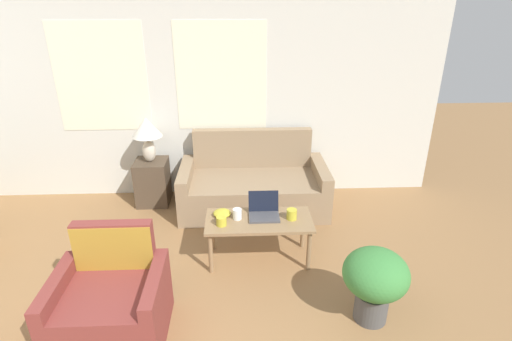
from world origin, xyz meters
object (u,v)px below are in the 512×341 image
(couch, at_px, (253,186))
(armchair, at_px, (112,304))
(coffee_table, at_px, (259,224))
(cup_yellow, at_px, (237,214))
(cup_white, at_px, (292,214))
(cup_navy, at_px, (221,221))
(snack_bowl, at_px, (222,213))
(laptop, at_px, (264,211))
(potted_plant, at_px, (375,279))
(table_lamp, at_px, (147,131))

(couch, xyz_separation_m, armchair, (-1.18, -2.02, 0.00))
(couch, height_order, coffee_table, couch)
(cup_yellow, height_order, cup_white, cup_yellow)
(cup_navy, distance_m, snack_bowl, 0.17)
(armchair, xyz_separation_m, cup_white, (1.50, 0.90, 0.24))
(cup_white, bearing_deg, couch, 106.28)
(cup_white, bearing_deg, snack_bowl, 172.46)
(armchair, height_order, cup_navy, armchair)
(laptop, relative_size, cup_yellow, 2.81)
(potted_plant, bearing_deg, laptop, 131.61)
(table_lamp, height_order, potted_plant, table_lamp)
(armchair, height_order, table_lamp, table_lamp)
(couch, distance_m, table_lamp, 1.46)
(couch, height_order, cup_navy, couch)
(armchair, xyz_separation_m, potted_plant, (2.06, 0.04, 0.13))
(couch, distance_m, cup_navy, 1.28)
(coffee_table, bearing_deg, snack_bowl, 166.61)
(laptop, distance_m, potted_plant, 1.25)
(laptop, bearing_deg, coffee_table, -125.70)
(armchair, bearing_deg, couch, 59.82)
(cup_white, distance_m, potted_plant, 1.03)
(table_lamp, bearing_deg, snack_bowl, -52.06)
(cup_white, bearing_deg, laptop, 163.91)
(armchair, relative_size, laptop, 2.85)
(couch, distance_m, coffee_table, 1.13)
(armchair, relative_size, cup_navy, 8.68)
(coffee_table, distance_m, cup_white, 0.34)
(snack_bowl, bearing_deg, cup_white, -7.54)
(coffee_table, xyz_separation_m, cup_white, (0.32, -0.00, 0.11))
(couch, height_order, cup_yellow, couch)
(laptop, bearing_deg, cup_navy, -159.00)
(table_lamp, distance_m, cup_white, 2.10)
(coffee_table, height_order, cup_navy, cup_navy)
(cup_yellow, height_order, snack_bowl, cup_yellow)
(coffee_table, relative_size, potted_plant, 1.61)
(cup_navy, bearing_deg, potted_plant, -31.88)
(table_lamp, distance_m, coffee_table, 1.89)
(cup_white, bearing_deg, table_lamp, 141.50)
(cup_navy, relative_size, cup_yellow, 0.93)
(coffee_table, bearing_deg, potted_plant, -44.30)
(armchair, relative_size, coffee_table, 0.82)
(potted_plant, bearing_deg, cup_yellow, 141.04)
(laptop, distance_m, cup_white, 0.28)
(cup_navy, bearing_deg, table_lamp, 124.24)
(laptop, relative_size, cup_navy, 3.04)
(coffee_table, height_order, cup_yellow, cup_yellow)
(snack_bowl, bearing_deg, table_lamp, 127.94)
(coffee_table, relative_size, cup_navy, 10.62)
(coffee_table, distance_m, snack_bowl, 0.38)
(table_lamp, height_order, snack_bowl, table_lamp)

